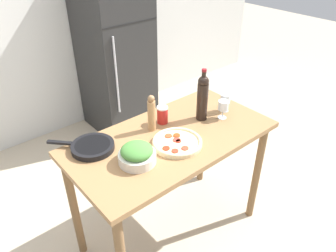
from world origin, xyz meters
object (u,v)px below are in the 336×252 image
object	(u,v)px
wine_glass_near	(223,106)
salad_bowl	(137,154)
salt_canister	(162,115)
pepper_mill	(152,114)
wine_glass_far	(225,99)
wine_bottle	(203,97)
homemade_pizza	(177,142)
refrigerator	(115,53)
cast_iron_skillet	(92,146)

from	to	relation	value
wine_glass_near	salad_bowl	xyz separation A→B (m)	(-0.74, -0.01, -0.04)
salt_canister	pepper_mill	bearing A→B (deg)	-168.30
wine_glass_far	pepper_mill	size ratio (longest dim) A/B	0.53
wine_bottle	wine_glass_near	size ratio (longest dim) A/B	2.77
homemade_pizza	salt_canister	xyz separation A→B (m)	(0.10, 0.26, 0.05)
wine_bottle	salt_canister	world-z (taller)	wine_bottle
refrigerator	wine_glass_near	bearing A→B (deg)	-96.03
wine_bottle	wine_glass_far	world-z (taller)	wine_bottle
refrigerator	salad_bowl	world-z (taller)	refrigerator
wine_bottle	salad_bowl	distance (m)	0.64
cast_iron_skillet	refrigerator	bearing A→B (deg)	53.15
wine_glass_far	salad_bowl	bearing A→B (deg)	-174.91
pepper_mill	salt_canister	bearing A→B (deg)	11.70
salt_canister	cast_iron_skillet	world-z (taller)	salt_canister
wine_bottle	salad_bowl	world-z (taller)	wine_bottle
wine_bottle	salt_canister	xyz separation A→B (m)	(-0.24, 0.14, -0.11)
salad_bowl	wine_bottle	bearing A→B (deg)	9.34
wine_bottle	homemade_pizza	bearing A→B (deg)	-159.86
wine_bottle	pepper_mill	distance (m)	0.37
salt_canister	homemade_pizza	bearing A→B (deg)	-110.23
refrigerator	wine_glass_far	world-z (taller)	refrigerator
wine_glass_near	salt_canister	world-z (taller)	wine_glass_near
wine_bottle	salad_bowl	size ratio (longest dim) A/B	1.69
wine_glass_near	homemade_pizza	size ratio (longest dim) A/B	0.43
pepper_mill	salad_bowl	bearing A→B (deg)	-141.89
wine_glass_far	homemade_pizza	world-z (taller)	wine_glass_far
refrigerator	homemade_pizza	bearing A→B (deg)	-110.28
homemade_pizza	wine_glass_far	bearing A→B (deg)	9.88
wine_bottle	cast_iron_skillet	bearing A→B (deg)	167.07
wine_bottle	salt_canister	distance (m)	0.30
wine_glass_far	cast_iron_skillet	distance (m)	0.99
wine_glass_far	salad_bowl	world-z (taller)	wine_glass_far
wine_glass_near	cast_iron_skillet	world-z (taller)	wine_glass_near
cast_iron_skillet	homemade_pizza	bearing A→B (deg)	-34.98
refrigerator	salt_canister	xyz separation A→B (m)	(-0.53, -1.44, 0.09)
homemade_pizza	cast_iron_skillet	size ratio (longest dim) A/B	0.88
refrigerator	cast_iron_skillet	xyz separation A→B (m)	(-1.05, -1.41, 0.05)
refrigerator	cast_iron_skillet	distance (m)	1.76
cast_iron_skillet	salad_bowl	bearing A→B (deg)	-63.74
wine_glass_far	salt_canister	distance (m)	0.48
wine_glass_near	salad_bowl	size ratio (longest dim) A/B	0.61
wine_bottle	wine_glass_near	world-z (taller)	wine_bottle
wine_glass_far	pepper_mill	world-z (taller)	pepper_mill
salad_bowl	wine_glass_near	bearing A→B (deg)	1.08
cast_iron_skillet	pepper_mill	bearing A→B (deg)	-8.48
refrigerator	homemade_pizza	world-z (taller)	refrigerator
refrigerator	cast_iron_skillet	size ratio (longest dim) A/B	4.98
salt_canister	cast_iron_skillet	bearing A→B (deg)	175.73
wine_bottle	pepper_mill	xyz separation A→B (m)	(-0.35, 0.11, -0.05)
wine_glass_near	salt_canister	distance (m)	0.42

